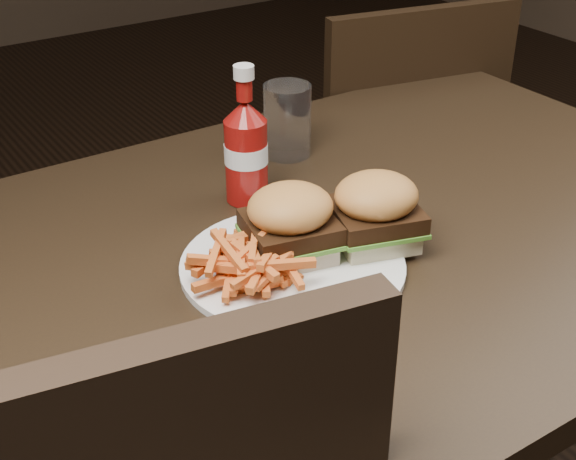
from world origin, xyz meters
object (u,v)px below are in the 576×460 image
dining_table (344,242)px  tumbler (287,121)px  ketchup_bottle (246,161)px  plate (293,265)px  chair_far (368,182)px

dining_table → tumbler: size_ratio=10.44×
ketchup_bottle → tumbler: bearing=36.1°
plate → tumbler: bearing=57.6°
chair_far → plate: 0.93m
dining_table → ketchup_bottle: bearing=114.1°
ketchup_bottle → tumbler: size_ratio=1.02×
dining_table → plate: plate is taller
plate → ketchup_bottle: bearing=75.8°
dining_table → plate: 0.12m
tumbler → plate: bearing=-122.4°
dining_table → ketchup_bottle: 0.18m
ketchup_bottle → tumbler: (0.13, 0.10, -0.01)m
chair_far → ketchup_bottle: bearing=47.9°
dining_table → chair_far: size_ratio=2.82×
plate → tumbler: (0.18, 0.28, 0.05)m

